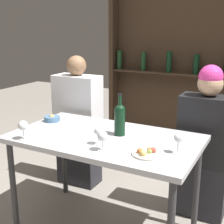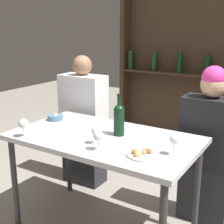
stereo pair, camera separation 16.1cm
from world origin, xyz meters
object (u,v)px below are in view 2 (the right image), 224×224
at_px(wine_bottle, 119,118).
at_px(wine_glass_2, 174,141).
at_px(food_plate_0, 143,154).
at_px(snack_bowl, 55,117).
at_px(seated_person_left, 84,125).
at_px(seated_person_right, 208,150).
at_px(wine_glass_0, 96,132).
at_px(wine_glass_3, 23,124).
at_px(wine_glass_1, 98,137).

bearing_deg(wine_bottle, wine_glass_2, -16.09).
bearing_deg(food_plate_0, snack_bowl, 163.24).
relative_size(seated_person_left, seated_person_right, 1.01).
relative_size(wine_glass_0, snack_bowl, 0.96).
distance_m(wine_glass_2, wine_glass_3, 1.03).
bearing_deg(wine_glass_1, wine_glass_2, 22.63).
xyz_separation_m(wine_glass_2, seated_person_left, (-1.15, 0.61, -0.26)).
height_order(wine_glass_0, seated_person_right, seated_person_right).
bearing_deg(wine_glass_0, seated_person_right, 52.27).
bearing_deg(wine_glass_0, wine_bottle, 80.63).
bearing_deg(wine_glass_0, food_plate_0, -2.16).
height_order(wine_glass_3, food_plate_0, wine_glass_3).
distance_m(food_plate_0, seated_person_left, 1.24).
distance_m(wine_glass_3, food_plate_0, 0.87).
bearing_deg(seated_person_right, wine_glass_0, -127.73).
distance_m(snack_bowl, seated_person_right, 1.25).
xyz_separation_m(wine_glass_0, seated_person_right, (0.55, 0.71, -0.25)).
bearing_deg(wine_bottle, wine_glass_3, -144.35).
bearing_deg(wine_glass_3, wine_glass_0, 17.38).
bearing_deg(wine_glass_1, wine_bottle, 96.77).
relative_size(wine_bottle, seated_person_left, 0.24).
xyz_separation_m(food_plate_0, seated_person_left, (-0.99, 0.72, -0.18)).
relative_size(wine_bottle, wine_glass_1, 2.35).
distance_m(wine_glass_1, snack_bowl, 0.77).
bearing_deg(wine_glass_3, food_plate_0, 9.61).
xyz_separation_m(wine_glass_2, wine_glass_3, (-1.00, -0.25, 0.00)).
relative_size(wine_glass_1, food_plate_0, 0.64).
relative_size(wine_bottle, wine_glass_2, 2.34).
xyz_separation_m(wine_glass_1, food_plate_0, (0.27, 0.07, -0.08)).
distance_m(wine_glass_0, seated_person_left, 0.99).
xyz_separation_m(wine_glass_2, food_plate_0, (-0.15, -0.11, -0.08)).
height_order(seated_person_left, seated_person_right, seated_person_left).
bearing_deg(wine_glass_3, snack_bowl, 103.02).
distance_m(wine_glass_0, food_plate_0, 0.36).
relative_size(wine_glass_0, seated_person_right, 0.10).
xyz_separation_m(food_plate_0, snack_bowl, (-0.95, 0.29, 0.01)).
relative_size(wine_glass_1, wine_glass_3, 0.96).
bearing_deg(wine_glass_3, wine_glass_1, 7.60).
xyz_separation_m(seated_person_left, seated_person_right, (1.19, 0.00, 0.00)).
bearing_deg(wine_glass_0, snack_bowl, 155.60).
xyz_separation_m(wine_glass_3, snack_bowl, (-0.10, 0.43, -0.07)).
bearing_deg(snack_bowl, wine_glass_2, -9.08).
xyz_separation_m(wine_bottle, wine_glass_0, (-0.04, -0.23, -0.04)).
bearing_deg(snack_bowl, wine_glass_3, -76.98).
bearing_deg(seated_person_right, wine_glass_1, -120.98).
bearing_deg(seated_person_left, food_plate_0, -36.04).
bearing_deg(wine_glass_0, wine_glass_3, -162.62).
relative_size(wine_glass_2, seated_person_left, 0.10).
bearing_deg(snack_bowl, wine_glass_1, -27.57).
distance_m(wine_bottle, wine_glass_2, 0.48).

